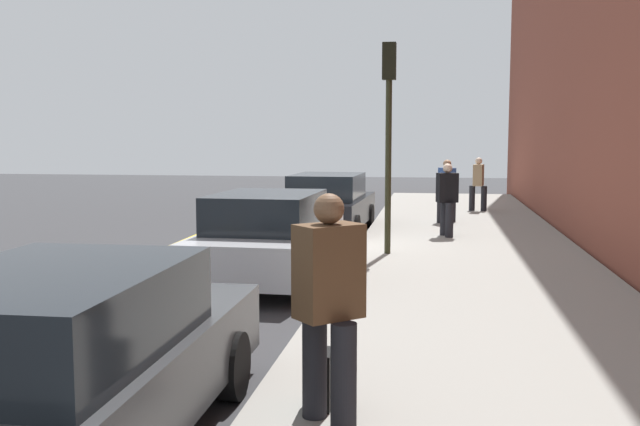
{
  "coord_description": "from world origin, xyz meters",
  "views": [
    {
      "loc": [
        -15.72,
        -2.57,
        2.45
      ],
      "look_at": [
        -2.44,
        -0.51,
        1.03
      ],
      "focal_mm": 41.14,
      "sensor_mm": 36.0,
      "label": 1
    }
  ],
  "objects": [
    {
      "name": "ground_plane",
      "position": [
        0.0,
        0.0,
        0.0
      ],
      "size": [
        56.0,
        56.0,
        0.0
      ],
      "primitive_type": "plane",
      "color": "#333335"
    },
    {
      "name": "sidewalk",
      "position": [
        0.0,
        -3.3,
        0.07
      ],
      "size": [
        28.0,
        4.6,
        0.15
      ],
      "primitive_type": "cube",
      "color": "gray",
      "rests_on": "ground"
    },
    {
      "name": "lane_stripe_centre",
      "position": [
        0.0,
        3.2,
        0.0
      ],
      "size": [
        28.0,
        0.14,
        0.01
      ],
      "primitive_type": "cube",
      "color": "gold",
      "rests_on": "ground"
    },
    {
      "name": "snow_bank_curb",
      "position": [
        -1.37,
        -0.7,
        0.11
      ],
      "size": [
        4.03,
        0.56,
        0.22
      ],
      "primitive_type": "cube",
      "color": "white",
      "rests_on": "ground"
    },
    {
      "name": "parked_car_charcoal",
      "position": [
        -10.85,
        0.08,
        0.76
      ],
      "size": [
        4.75,
        1.93,
        1.51
      ],
      "color": "black",
      "rests_on": "ground"
    },
    {
      "name": "parked_car_silver",
      "position": [
        -3.86,
        0.13,
        0.76
      ],
      "size": [
        4.44,
        2.01,
        1.51
      ],
      "color": "black",
      "rests_on": "ground"
    },
    {
      "name": "parked_car_black",
      "position": [
        2.27,
        0.01,
        0.76
      ],
      "size": [
        4.44,
        2.02,
        1.51
      ],
      "color": "black",
      "rests_on": "ground"
    },
    {
      "name": "pedestrian_blue_coat",
      "position": [
        3.96,
        -2.93,
        1.04
      ],
      "size": [
        0.53,
        0.5,
        1.67
      ],
      "color": "black",
      "rests_on": "sidewalk"
    },
    {
      "name": "pedestrian_brown_coat",
      "position": [
        -10.13,
        -1.77,
        1.14
      ],
      "size": [
        0.57,
        0.58,
        1.86
      ],
      "color": "black",
      "rests_on": "sidewalk"
    },
    {
      "name": "pedestrian_black_coat",
      "position": [
        1.23,
        -2.89,
        1.04
      ],
      "size": [
        0.53,
        0.52,
        1.67
      ],
      "color": "black",
      "rests_on": "sidewalk"
    },
    {
      "name": "pedestrian_tan_coat",
      "position": [
        7.19,
        -3.94,
        1.03
      ],
      "size": [
        0.49,
        0.53,
        1.64
      ],
      "color": "black",
      "rests_on": "sidewalk"
    },
    {
      "name": "traffic_light_pole",
      "position": [
        -1.44,
        -1.7,
        2.92
      ],
      "size": [
        0.35,
        0.26,
        4.07
      ],
      "color": "#2D2D19",
      "rests_on": "sidewalk"
    },
    {
      "name": "rolling_suitcase",
      "position": [
        -9.75,
        -1.64,
        0.4
      ],
      "size": [
        0.34,
        0.22,
        0.85
      ],
      "color": "black",
      "rests_on": "sidewalk"
    }
  ]
}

